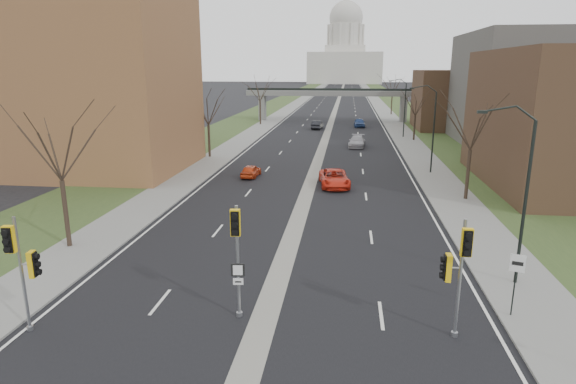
% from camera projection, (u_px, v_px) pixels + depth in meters
% --- Properties ---
extents(ground, '(700.00, 700.00, 0.00)m').
position_uv_depth(ground, '(260.00, 333.00, 19.55)').
color(ground, black).
rests_on(ground, ground).
extents(road_surface, '(20.00, 600.00, 0.01)m').
position_uv_depth(road_surface, '(339.00, 99.00, 163.62)').
color(road_surface, black).
rests_on(road_surface, ground).
extents(median_strip, '(1.20, 600.00, 0.02)m').
position_uv_depth(median_strip, '(339.00, 99.00, 163.63)').
color(median_strip, gray).
rests_on(median_strip, ground).
extents(sidewalk_right, '(4.00, 600.00, 0.12)m').
position_uv_depth(sidewalk_right, '(375.00, 99.00, 162.18)').
color(sidewalk_right, gray).
rests_on(sidewalk_right, ground).
extents(sidewalk_left, '(4.00, 600.00, 0.12)m').
position_uv_depth(sidewalk_left, '(304.00, 99.00, 165.04)').
color(sidewalk_left, gray).
rests_on(sidewalk_left, ground).
extents(grass_verge_right, '(8.00, 600.00, 0.10)m').
position_uv_depth(grass_verge_right, '(393.00, 99.00, 161.47)').
color(grass_verge_right, '#273B1B').
rests_on(grass_verge_right, ground).
extents(grass_verge_left, '(8.00, 600.00, 0.10)m').
position_uv_depth(grass_verge_left, '(286.00, 98.00, 165.76)').
color(grass_verge_left, '#273B1B').
rests_on(grass_verge_left, ground).
extents(apartment_building, '(25.00, 16.00, 22.00)m').
position_uv_depth(apartment_building, '(59.00, 62.00, 48.70)').
color(apartment_building, brown).
rests_on(apartment_building, ground).
extents(commercial_block_mid, '(18.00, 22.00, 15.00)m').
position_uv_depth(commercial_block_mid, '(535.00, 90.00, 64.27)').
color(commercial_block_mid, '#53514C').
rests_on(commercial_block_mid, ground).
extents(commercial_block_far, '(14.00, 14.00, 10.00)m').
position_uv_depth(commercial_block_far, '(458.00, 100.00, 82.90)').
color(commercial_block_far, '#483421').
rests_on(commercial_block_far, ground).
extents(pedestrian_bridge, '(34.00, 3.00, 6.45)m').
position_uv_depth(pedestrian_bridge, '(332.00, 97.00, 95.17)').
color(pedestrian_bridge, slate).
rests_on(pedestrian_bridge, ground).
extents(capitol, '(48.00, 42.00, 55.75)m').
position_uv_depth(capitol, '(345.00, 55.00, 322.23)').
color(capitol, beige).
rests_on(capitol, ground).
extents(streetlight_near, '(2.61, 0.20, 8.70)m').
position_uv_depth(streetlight_near, '(514.00, 145.00, 22.26)').
color(streetlight_near, black).
rests_on(streetlight_near, sidewalk_right).
extents(streetlight_mid, '(2.61, 0.20, 8.70)m').
position_uv_depth(streetlight_mid, '(427.00, 104.00, 47.23)').
color(streetlight_mid, black).
rests_on(streetlight_mid, sidewalk_right).
extents(streetlight_far, '(2.61, 0.20, 8.70)m').
position_uv_depth(streetlight_far, '(400.00, 91.00, 72.20)').
color(streetlight_far, black).
rests_on(streetlight_far, sidewalk_right).
extents(tree_left_a, '(7.20, 7.20, 9.40)m').
position_uv_depth(tree_left_a, '(57.00, 137.00, 27.12)').
color(tree_left_a, '#382B21').
rests_on(tree_left_a, sidewalk_left).
extents(tree_left_b, '(6.75, 6.75, 8.81)m').
position_uv_depth(tree_left_b, '(208.00, 105.00, 56.04)').
color(tree_left_b, '#382B21').
rests_on(tree_left_b, sidewalk_left).
extents(tree_left_c, '(7.65, 7.65, 9.99)m').
position_uv_depth(tree_left_c, '(260.00, 86.00, 88.49)').
color(tree_left_c, '#382B21').
rests_on(tree_left_c, sidewalk_left).
extents(tree_right_a, '(7.20, 7.20, 9.40)m').
position_uv_depth(tree_right_a, '(473.00, 118.00, 37.46)').
color(tree_right_a, '#382B21').
rests_on(tree_right_a, sidewalk_right).
extents(tree_right_b, '(6.30, 6.30, 8.22)m').
position_uv_depth(tree_right_b, '(416.00, 100.00, 69.36)').
color(tree_right_b, '#382B21').
rests_on(tree_right_b, sidewalk_right).
extents(tree_right_c, '(7.65, 7.65, 9.99)m').
position_uv_depth(tree_right_c, '(393.00, 83.00, 107.48)').
color(tree_right_c, '#382B21').
rests_on(tree_right_c, sidewalk_right).
extents(signal_pole_left, '(0.84, 0.95, 4.88)m').
position_uv_depth(signal_pole_left, '(22.00, 259.00, 18.77)').
color(signal_pole_left, gray).
rests_on(signal_pole_left, ground).
extents(signal_pole_median, '(0.58, 0.82, 5.00)m').
position_uv_depth(signal_pole_median, '(237.00, 243.00, 19.70)').
color(signal_pole_median, gray).
rests_on(signal_pole_median, ground).
extents(signal_pole_right, '(0.87, 0.86, 4.94)m').
position_uv_depth(signal_pole_right, '(458.00, 263.00, 18.33)').
color(signal_pole_right, gray).
rests_on(signal_pole_right, ground).
extents(speed_limit_sign, '(0.58, 0.21, 2.78)m').
position_uv_depth(speed_limit_sign, '(516.00, 274.00, 20.23)').
color(speed_limit_sign, black).
rests_on(speed_limit_sign, sidewalk_right).
extents(car_left_near, '(1.67, 3.66, 1.22)m').
position_uv_depth(car_left_near, '(251.00, 171.00, 47.19)').
color(car_left_near, red).
rests_on(car_left_near, ground).
extents(car_left_far, '(1.90, 4.52, 1.45)m').
position_uv_depth(car_left_far, '(317.00, 125.00, 83.99)').
color(car_left_far, black).
rests_on(car_left_far, ground).
extents(car_right_near, '(3.18, 5.68, 1.50)m').
position_uv_depth(car_right_near, '(334.00, 178.00, 43.44)').
color(car_right_near, red).
rests_on(car_right_near, ground).
extents(car_right_mid, '(2.49, 5.28, 1.49)m').
position_uv_depth(car_right_mid, '(357.00, 141.00, 65.01)').
color(car_right_mid, '#A09FA6').
rests_on(car_right_mid, ground).
extents(car_right_far, '(2.02, 4.64, 1.56)m').
position_uv_depth(car_right_far, '(359.00, 123.00, 86.76)').
color(car_right_far, navy).
rests_on(car_right_far, ground).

